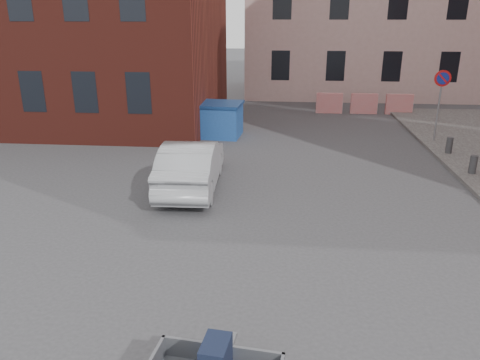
# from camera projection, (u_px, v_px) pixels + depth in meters

# --- Properties ---
(ground) EXTENTS (120.00, 120.00, 0.00)m
(ground) POSITION_uv_depth(u_px,v_px,m) (269.00, 258.00, 9.57)
(ground) COLOR #38383A
(ground) RESTS_ON ground
(no_parking_sign) EXTENTS (0.60, 0.09, 2.65)m
(no_parking_sign) POSITION_uv_depth(u_px,v_px,m) (441.00, 91.00, 17.27)
(no_parking_sign) COLOR gray
(no_parking_sign) RESTS_ON sidewalk
(barriers) EXTENTS (4.70, 0.18, 1.00)m
(barriers) POSITION_uv_depth(u_px,v_px,m) (364.00, 104.00, 23.10)
(barriers) COLOR red
(barriers) RESTS_ON ground
(dumpster) EXTENTS (3.36, 1.94, 1.35)m
(dumpster) POSITION_uv_depth(u_px,v_px,m) (202.00, 119.00, 18.96)
(dumpster) COLOR #2250A2
(dumpster) RESTS_ON ground
(silver_car) EXTENTS (1.63, 4.25, 1.38)m
(silver_car) POSITION_uv_depth(u_px,v_px,m) (191.00, 165.00, 13.19)
(silver_car) COLOR #9EA1A5
(silver_car) RESTS_ON ground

